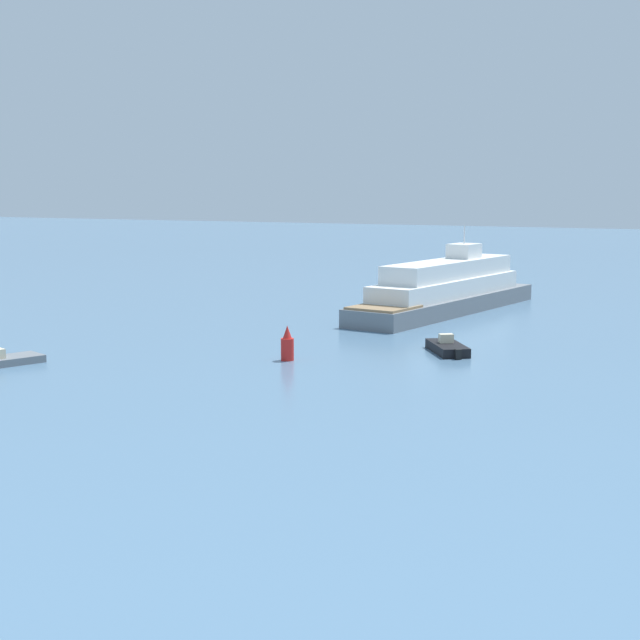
# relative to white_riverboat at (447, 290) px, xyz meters

# --- Properties ---
(white_riverboat) EXTENTS (7.66, 22.71, 6.34)m
(white_riverboat) POSITION_rel_white_riverboat_xyz_m (0.00, 0.00, 0.00)
(white_riverboat) COLOR slate
(white_riverboat) RESTS_ON ground
(small_motorboat) EXTENTS (3.47, 4.09, 1.02)m
(small_motorboat) POSITION_rel_white_riverboat_xyz_m (5.47, -16.38, -1.38)
(small_motorboat) COLOR black
(small_motorboat) RESTS_ON ground
(channel_buoy_red) EXTENTS (0.70, 0.70, 1.90)m
(channel_buoy_red) POSITION_rel_white_riverboat_xyz_m (-1.55, -22.37, -0.86)
(channel_buoy_red) COLOR red
(channel_buoy_red) RESTS_ON ground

